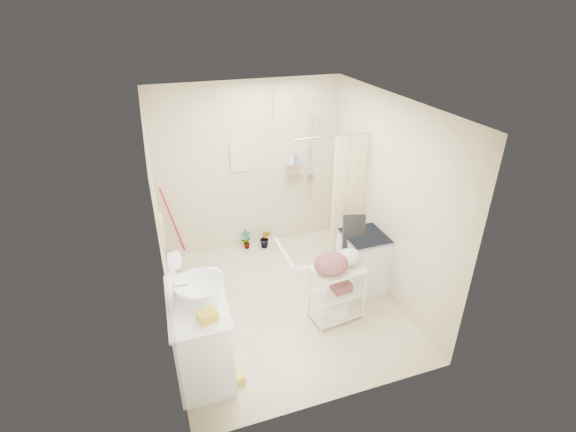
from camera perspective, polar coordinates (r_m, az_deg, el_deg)
name	(u,v)px	position (r m, az deg, el deg)	size (l,w,h in m)	color
floor	(284,302)	(5.64, -0.60, -11.70)	(3.20, 3.20, 0.00)	beige
ceiling	(282,104)	(4.47, -0.77, 15.03)	(2.80, 3.20, 0.04)	silver
wall_back	(250,169)	(6.33, -5.24, 6.46)	(2.80, 0.04, 2.60)	beige
wall_front	(341,297)	(3.67, 7.29, -10.93)	(2.80, 0.04, 2.60)	beige
wall_left	(161,235)	(4.73, -17.02, -2.45)	(0.04, 3.20, 2.60)	beige
wall_right	(387,199)	(5.47, 13.40, 2.28)	(0.04, 3.20, 2.60)	beige
vanity	(201,335)	(4.62, -11.87, -15.61)	(0.58, 1.04, 0.91)	white
sink	(200,289)	(4.31, -11.98, -9.74)	(0.51, 0.51, 0.18)	white
counter_basket	(208,316)	(4.04, -10.93, -13.25)	(0.18, 0.14, 0.10)	gold
floor_basket	(236,377)	(4.69, -7.16, -21.03)	(0.26, 0.20, 0.14)	yellow
toilet	(197,278)	(5.61, -12.28, -8.27)	(0.39, 0.68, 0.69)	white
mop	(171,223)	(6.41, -15.71, -0.96)	(0.12, 0.12, 1.23)	#B00F16
potted_plant_a	(246,240)	(6.68, -5.73, -3.24)	(0.17, 0.12, 0.33)	brown
potted_plant_b	(265,239)	(6.68, -3.12, -3.10)	(0.18, 0.15, 0.33)	brown
hanging_towel	(240,158)	(6.21, -6.63, 7.94)	(0.28, 0.03, 0.42)	beige
towel_ring	(162,229)	(4.47, -16.90, -1.76)	(0.04, 0.22, 0.34)	#F2E289
tp_holder	(171,275)	(5.08, -15.71, -7.79)	(0.08, 0.12, 0.14)	white
shower	(316,191)	(6.18, 3.79, 3.48)	(1.10, 1.10, 2.10)	white
shampoo_bottle_a	(291,157)	(6.38, 0.46, 8.02)	(0.09, 0.09, 0.23)	silver
shampoo_bottle_b	(295,159)	(6.41, 0.97, 7.82)	(0.07, 0.07, 0.16)	#3F5BB0
washing_machine	(363,261)	(5.78, 10.25, -6.09)	(0.56, 0.58, 0.82)	silver
laundry_rack	(337,289)	(5.19, 6.75, -9.83)	(0.63, 0.37, 0.87)	beige
ironing_board	(353,256)	(5.56, 8.88, -5.40)	(0.32, 0.10, 1.14)	black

